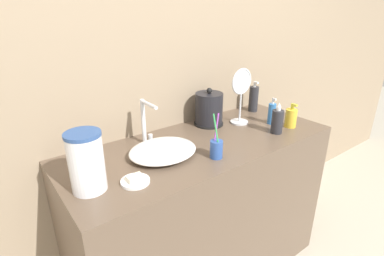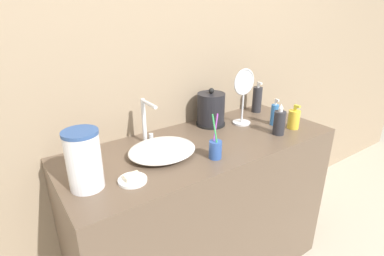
# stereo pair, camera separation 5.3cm
# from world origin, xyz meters

# --- Properties ---
(wall_back) EXTENTS (6.00, 0.04, 2.60)m
(wall_back) POSITION_xyz_m (0.00, 0.62, 1.30)
(wall_back) COLOR gray
(wall_back) RESTS_ON ground_plane
(vanity_counter) EXTENTS (1.49, 0.60, 0.91)m
(vanity_counter) POSITION_xyz_m (0.00, 0.30, 0.45)
(vanity_counter) COLOR brown
(vanity_counter) RESTS_ON ground_plane
(sink_basin) EXTENTS (0.33, 0.28, 0.06)m
(sink_basin) POSITION_xyz_m (-0.25, 0.30, 0.93)
(sink_basin) COLOR white
(sink_basin) RESTS_ON vanity_counter
(faucet) EXTENTS (0.06, 0.15, 0.24)m
(faucet) POSITION_xyz_m (-0.25, 0.46, 1.04)
(faucet) COLOR silver
(faucet) RESTS_ON vanity_counter
(electric_kettle) EXTENTS (0.18, 0.18, 0.23)m
(electric_kettle) POSITION_xyz_m (0.19, 0.48, 1.00)
(electric_kettle) COLOR black
(electric_kettle) RESTS_ON vanity_counter
(toothbrush_cup) EXTENTS (0.06, 0.06, 0.22)m
(toothbrush_cup) POSITION_xyz_m (-0.06, 0.13, 0.95)
(toothbrush_cup) COLOR #2D519E
(toothbrush_cup) RESTS_ON vanity_counter
(lotion_bottle) EXTENTS (0.07, 0.07, 0.14)m
(lotion_bottle) POSITION_xyz_m (0.55, 0.16, 0.96)
(lotion_bottle) COLOR gold
(lotion_bottle) RESTS_ON vanity_counter
(shampoo_bottle) EXTENTS (0.06, 0.06, 0.21)m
(shampoo_bottle) POSITION_xyz_m (0.59, 0.49, 0.99)
(shampoo_bottle) COLOR #28282D
(shampoo_bottle) RESTS_ON vanity_counter
(mouthwash_bottle) EXTENTS (0.06, 0.06, 0.18)m
(mouthwash_bottle) POSITION_xyz_m (0.41, 0.15, 0.98)
(mouthwash_bottle) COLOR #28282D
(mouthwash_bottle) RESTS_ON vanity_counter
(hand_cream_bottle) EXTENTS (0.04, 0.04, 0.16)m
(hand_cream_bottle) POSITION_xyz_m (0.50, 0.26, 0.97)
(hand_cream_bottle) COLOR #3370B7
(hand_cream_bottle) RESTS_ON vanity_counter
(soap_dish) EXTENTS (0.12, 0.12, 0.03)m
(soap_dish) POSITION_xyz_m (-0.47, 0.16, 0.92)
(soap_dish) COLOR white
(soap_dish) RESTS_ON vanity_counter
(vanity_mirror) EXTENTS (0.16, 0.11, 0.34)m
(vanity_mirror) POSITION_xyz_m (0.36, 0.39, 1.10)
(vanity_mirror) COLOR silver
(vanity_mirror) RESTS_ON vanity_counter
(water_pitcher) EXTENTS (0.14, 0.14, 0.24)m
(water_pitcher) POSITION_xyz_m (-0.63, 0.23, 1.03)
(water_pitcher) COLOR silver
(water_pitcher) RESTS_ON vanity_counter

